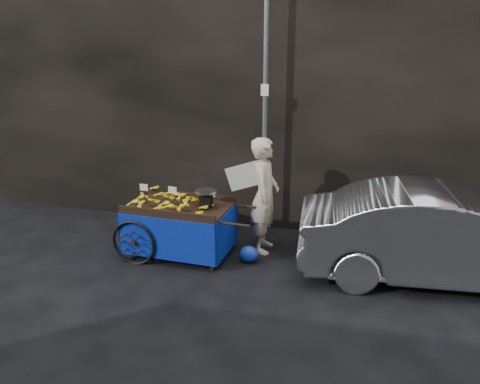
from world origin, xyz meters
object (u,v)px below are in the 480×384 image
(parked_car, at_px, (444,236))
(vendor, at_px, (264,195))
(plastic_bag, at_px, (249,254))
(banana_cart, at_px, (176,211))

(parked_car, bearing_deg, vendor, 77.47)
(plastic_bag, height_order, parked_car, parked_car)
(vendor, bearing_deg, parked_car, -100.54)
(banana_cart, relative_size, vendor, 1.19)
(vendor, xyz_separation_m, plastic_bag, (-0.12, -0.48, -0.77))
(plastic_bag, distance_m, parked_car, 2.70)
(banana_cart, height_order, plastic_bag, banana_cart)
(plastic_bag, xyz_separation_m, parked_car, (2.65, 0.16, 0.51))
(banana_cart, relative_size, parked_car, 0.55)
(vendor, xyz_separation_m, parked_car, (2.53, -0.32, -0.26))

